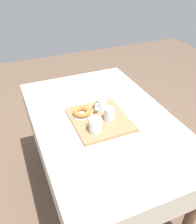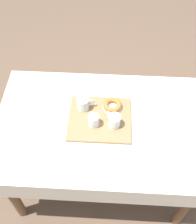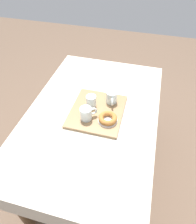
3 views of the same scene
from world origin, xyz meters
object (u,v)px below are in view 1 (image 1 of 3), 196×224
Objects in this scene: serving_tray at (100,119)px; tea_mug_right at (95,125)px; donut_plate_left at (82,114)px; tea_mug_left at (101,104)px; sugar_donut_left at (82,112)px; dining_table at (103,131)px; water_glass_near at (109,114)px.

tea_mug_right is (0.10, -0.07, 0.05)m from serving_tray.
tea_mug_left is at bearing 95.49° from donut_plate_left.
donut_plate_left is 0.02m from sugar_donut_left.
dining_table is at bearing 138.99° from tea_mug_right.
tea_mug_right reaches higher than donut_plate_left.
serving_tray is at bearing -27.41° from tea_mug_left.
tea_mug_left and tea_mug_right have the same top height.
sugar_donut_left is at bearing -116.86° from dining_table.
serving_tray is 0.12m from donut_plate_left.
donut_plate_left is at bearing -84.51° from tea_mug_left.
sugar_donut_left is at bearing -175.02° from tea_mug_right.
tea_mug_right is at bearing -41.01° from dining_table.
dining_table is 16.45× the size of water_glass_near.
tea_mug_left is 0.14m from donut_plate_left.
water_glass_near is 0.18m from donut_plate_left.
water_glass_near reaches higher than donut_plate_left.
tea_mug_left is 0.90× the size of tea_mug_right.
water_glass_near is at bearing 1.77° from tea_mug_left.
tea_mug_left is at bearing 148.46° from tea_mug_right.
serving_tray is at bearing 145.31° from tea_mug_right.
serving_tray is at bearing 50.05° from sugar_donut_left.
dining_table is 0.18m from donut_plate_left.
tea_mug_left reaches higher than donut_plate_left.
dining_table is 0.17m from water_glass_near.
water_glass_near is at bearing 51.90° from donut_plate_left.
serving_tray reaches higher than dining_table.
tea_mug_right is at bearing 4.98° from donut_plate_left.
sugar_donut_left is (-0.18, -0.02, -0.02)m from tea_mug_right.
dining_table is 0.20m from sugar_donut_left.
serving_tray is 3.80× the size of tea_mug_left.
water_glass_near is 0.17m from sugar_donut_left.
donut_plate_left reaches higher than dining_table.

